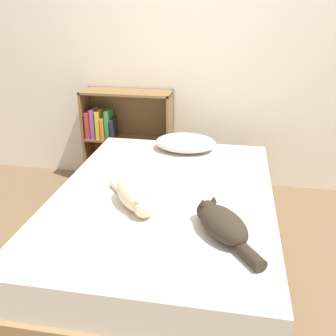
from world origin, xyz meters
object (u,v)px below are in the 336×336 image
bed (164,228)px  cat_dark (222,223)px  pillow (186,143)px  cat_light (134,196)px  bookshelf (125,135)px

bed → cat_dark: cat_dark is taller
pillow → bed: bearing=-92.6°
cat_dark → cat_light: bearing=34.9°
bed → pillow: (0.03, 0.72, 0.32)m
bookshelf → bed: bearing=-63.1°
pillow → cat_light: bearing=-99.8°
pillow → bookshelf: 0.76m
pillow → bookshelf: bearing=145.3°
pillow → cat_dark: 1.16m
cat_light → bookshelf: bookshelf is taller
cat_dark → bed: bearing=7.6°
bed → pillow: bearing=87.4°
pillow → cat_dark: size_ratio=1.02×
bed → cat_light: size_ratio=4.39×
cat_dark → bookshelf: bearing=-3.6°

